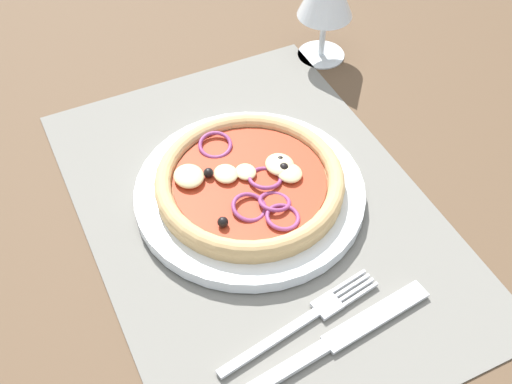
{
  "coord_description": "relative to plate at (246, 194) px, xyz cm",
  "views": [
    {
      "loc": [
        41.46,
        -20.15,
        54.91
      ],
      "look_at": [
        -0.67,
        0.0,
        2.89
      ],
      "focal_mm": 46.52,
      "sensor_mm": 36.0,
      "label": 1
    }
  ],
  "objects": [
    {
      "name": "knife",
      "position": [
        19.3,
        0.77,
        -0.49
      ],
      "size": [
        4.05,
        20.05,
        0.62
      ],
      "rotation": [
        0.0,
        0.0,
        1.69
      ],
      "color": "silver",
      "rests_on": "placemat"
    },
    {
      "name": "fork",
      "position": [
        16.2,
        -1.19,
        -0.52
      ],
      "size": [
        4.56,
        17.99,
        0.44
      ],
      "rotation": [
        0.0,
        0.0,
        1.74
      ],
      "color": "silver",
      "rests_on": "placemat"
    },
    {
      "name": "plate",
      "position": [
        0.0,
        0.0,
        0.0
      ],
      "size": [
        25.03,
        25.03,
        1.49
      ],
      "primitive_type": "cylinder",
      "color": "white",
      "rests_on": "placemat"
    },
    {
      "name": "ground_plane",
      "position": [
        2.23,
        0.41,
        -2.34
      ],
      "size": [
        190.0,
        140.0,
        2.4
      ],
      "primitive_type": "cube",
      "color": "brown"
    },
    {
      "name": "pizza",
      "position": [
        0.0,
        0.01,
        1.84
      ],
      "size": [
        20.34,
        20.34,
        2.46
      ],
      "color": "tan",
      "rests_on": "plate"
    },
    {
      "name": "placemat",
      "position": [
        2.23,
        0.41,
        -0.94
      ],
      "size": [
        50.92,
        35.48,
        0.4
      ],
      "primitive_type": "cube",
      "color": "slate",
      "rests_on": "ground_plane"
    }
  ]
}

